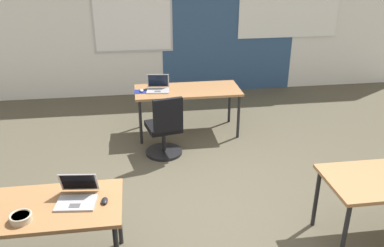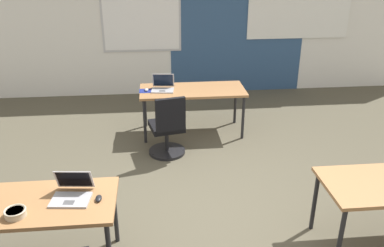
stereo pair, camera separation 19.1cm
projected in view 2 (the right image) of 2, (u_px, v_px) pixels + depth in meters
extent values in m
plane|color=#4C4738|center=(212.00, 216.00, 4.44)|extent=(24.00, 24.00, 0.00)
cube|color=silver|center=(182.00, 21.00, 7.69)|extent=(10.00, 0.20, 2.80)
cube|color=#2D4C75|center=(238.00, 21.00, 7.69)|extent=(2.60, 0.01, 2.80)
cube|color=#B7B7BC|center=(141.00, 24.00, 7.53)|extent=(1.48, 0.02, 1.04)
cube|color=white|center=(141.00, 24.00, 7.53)|extent=(1.40, 0.02, 0.96)
cube|color=olive|center=(22.00, 205.00, 3.46)|extent=(1.60, 0.70, 0.04)
cylinder|color=black|center=(115.00, 213.00, 3.94)|extent=(0.04, 0.04, 0.68)
cylinder|color=black|center=(340.00, 240.00, 3.58)|extent=(0.04, 0.04, 0.68)
cylinder|color=black|center=(315.00, 201.00, 4.12)|extent=(0.04, 0.04, 0.68)
cube|color=olive|center=(192.00, 90.00, 6.16)|extent=(1.60, 0.70, 0.04)
cylinder|color=black|center=(145.00, 122.00, 5.97)|extent=(0.04, 0.04, 0.68)
cylinder|color=black|center=(243.00, 118.00, 6.10)|extent=(0.04, 0.04, 0.68)
cylinder|color=black|center=(145.00, 107.00, 6.51)|extent=(0.04, 0.04, 0.68)
cylinder|color=black|center=(235.00, 104.00, 6.64)|extent=(0.04, 0.04, 0.68)
cube|color=#9E9EA3|center=(71.00, 200.00, 3.47)|extent=(0.35, 0.26, 0.02)
cube|color=#4C4C4F|center=(69.00, 202.00, 3.42)|extent=(0.10, 0.07, 0.00)
cube|color=#9E9EA3|center=(74.00, 179.00, 3.57)|extent=(0.34, 0.13, 0.21)
cube|color=black|center=(74.00, 179.00, 3.57)|extent=(0.30, 0.11, 0.18)
ellipsoid|color=black|center=(99.00, 198.00, 3.48)|extent=(0.06, 0.10, 0.03)
cube|color=#9E9EA3|center=(163.00, 90.00, 6.08)|extent=(0.36, 0.27, 0.02)
cube|color=#4C4C4F|center=(162.00, 91.00, 6.02)|extent=(0.10, 0.07, 0.00)
cube|color=#9E9EA3|center=(163.00, 80.00, 6.16)|extent=(0.33, 0.10, 0.22)
cube|color=black|center=(163.00, 80.00, 6.15)|extent=(0.30, 0.09, 0.19)
cube|color=navy|center=(147.00, 91.00, 6.08)|extent=(0.22, 0.19, 0.00)
ellipsoid|color=#B2B2B7|center=(147.00, 90.00, 6.07)|extent=(0.06, 0.10, 0.03)
cylinder|color=black|center=(167.00, 151.00, 5.80)|extent=(0.52, 0.52, 0.04)
cylinder|color=black|center=(167.00, 139.00, 5.72)|extent=(0.06, 0.06, 0.34)
cube|color=black|center=(166.00, 126.00, 5.64)|extent=(0.52, 0.52, 0.08)
cube|color=black|center=(171.00, 115.00, 5.31)|extent=(0.40, 0.14, 0.46)
sphere|color=black|center=(163.00, 144.00, 6.00)|extent=(0.04, 0.04, 0.04)
sphere|color=black|center=(183.00, 151.00, 5.80)|extent=(0.04, 0.04, 0.04)
sphere|color=black|center=(153.00, 156.00, 5.67)|extent=(0.04, 0.04, 0.04)
cylinder|color=tan|center=(15.00, 213.00, 3.27)|extent=(0.17, 0.17, 0.05)
torus|color=tan|center=(15.00, 210.00, 3.26)|extent=(0.18, 0.18, 0.02)
cylinder|color=#B26628|center=(15.00, 211.00, 3.26)|extent=(0.14, 0.14, 0.01)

